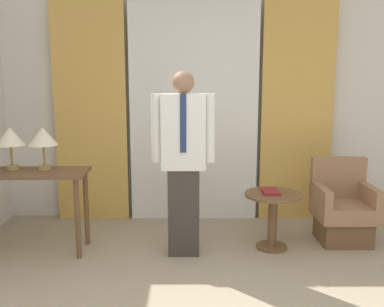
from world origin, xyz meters
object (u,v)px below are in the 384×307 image
object	(u,v)px
table_lamp_right	(43,138)
armchair	(343,211)
book	(270,191)
side_table	(273,211)
table_lamp_left	(10,138)
person	(183,157)
desk	(27,186)

from	to	relation	value
table_lamp_right	armchair	distance (m)	3.09
armchair	book	bearing A→B (deg)	-167.51
side_table	book	size ratio (longest dim) A/B	2.37
table_lamp_left	person	xyz separation A→B (m)	(1.66, -0.17, -0.16)
table_lamp_right	side_table	xyz separation A→B (m)	(2.22, -0.02, -0.73)
person	armchair	world-z (taller)	person
armchair	table_lamp_right	bearing A→B (deg)	-176.71
table_lamp_right	armchair	bearing A→B (deg)	3.29
armchair	book	size ratio (longest dim) A/B	3.58
desk	person	world-z (taller)	person
table_lamp_right	side_table	distance (m)	2.34
table_lamp_right	book	size ratio (longest dim) A/B	1.75
armchair	table_lamp_left	bearing A→B (deg)	-177.02
side_table	book	world-z (taller)	book
table_lamp_left	armchair	bearing A→B (deg)	2.98
table_lamp_left	side_table	world-z (taller)	table_lamp_left
armchair	book	xyz separation A→B (m)	(-0.79, -0.17, 0.25)
table_lamp_left	book	distance (m)	2.56
desk	side_table	world-z (taller)	desk
desk	book	bearing A→B (deg)	1.77
desk	armchair	xyz separation A→B (m)	(3.14, 0.25, -0.33)
desk	book	distance (m)	2.35
desk	person	size ratio (longest dim) A/B	0.66
desk	table_lamp_left	bearing A→B (deg)	154.20
side_table	desk	bearing A→B (deg)	-178.71
table_lamp_right	side_table	bearing A→B (deg)	-0.57
table_lamp_right	book	world-z (taller)	table_lamp_right
desk	side_table	distance (m)	2.39
table_lamp_left	table_lamp_right	world-z (taller)	same
table_lamp_left	armchair	distance (m)	3.39
person	side_table	bearing A→B (deg)	9.28
table_lamp_left	armchair	world-z (taller)	table_lamp_left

